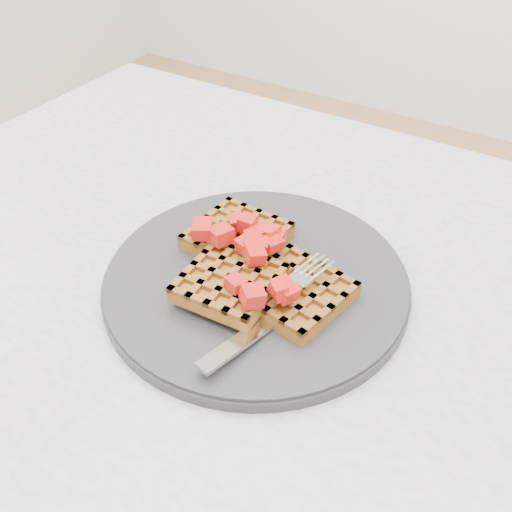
% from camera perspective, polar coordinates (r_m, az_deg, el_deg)
% --- Properties ---
extents(table, '(1.20, 0.80, 0.75)m').
position_cam_1_polar(table, '(0.65, 6.19, -13.09)').
color(table, silver).
rests_on(table, ground).
extents(plate, '(0.31, 0.31, 0.02)m').
position_cam_1_polar(plate, '(0.58, -0.00, -2.41)').
color(plate, '#232326').
rests_on(plate, table).
extents(waffles, '(0.20, 0.17, 0.03)m').
position_cam_1_polar(waffles, '(0.57, -0.19, -1.20)').
color(waffles, '#925E1F').
rests_on(waffles, plate).
extents(strawberry_pile, '(0.15, 0.15, 0.02)m').
position_cam_1_polar(strawberry_pile, '(0.55, -0.00, 1.11)').
color(strawberry_pile, '#A20402').
rests_on(strawberry_pile, waffles).
extents(fork, '(0.06, 0.18, 0.02)m').
position_cam_1_polar(fork, '(0.53, 2.15, -5.58)').
color(fork, silver).
rests_on(fork, plate).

